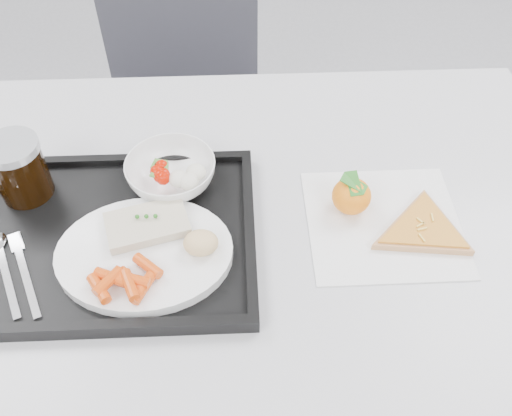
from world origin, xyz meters
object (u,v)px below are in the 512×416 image
at_px(salad_bowl, 171,173).
at_px(tangerine, 352,196).
at_px(cola_glass, 19,168).
at_px(pizza_slice, 423,229).
at_px(table, 234,242).
at_px(dinner_plate, 145,253).
at_px(chair, 182,82).
at_px(tray, 114,237).

xyz_separation_m(salad_bowl, tangerine, (0.30, -0.06, -0.00)).
xyz_separation_m(cola_glass, pizza_slice, (0.65, -0.11, -0.06)).
height_order(table, tangerine, tangerine).
height_order(dinner_plate, pizza_slice, dinner_plate).
bearing_deg(cola_glass, table, -9.86).
xyz_separation_m(chair, pizza_slice, (0.44, -0.72, 0.22)).
xyz_separation_m(dinner_plate, cola_glass, (-0.21, 0.15, 0.05)).
xyz_separation_m(table, tangerine, (0.20, 0.01, 0.10)).
distance_m(salad_bowl, tangerine, 0.30).
distance_m(chair, salad_bowl, 0.65).
bearing_deg(cola_glass, salad_bowl, 2.73).
height_order(chair, cola_glass, chair).
distance_m(chair, tangerine, 0.78).
relative_size(table, dinner_plate, 4.44).
bearing_deg(dinner_plate, tray, 140.43).
bearing_deg(table, pizza_slice, -8.72).
height_order(chair, tray, chair).
bearing_deg(tangerine, chair, 116.38).
xyz_separation_m(tray, pizza_slice, (0.50, -0.01, 0.00)).
relative_size(dinner_plate, cola_glass, 2.50).
relative_size(chair, dinner_plate, 3.44).
bearing_deg(chair, cola_glass, -108.96).
bearing_deg(table, dinner_plate, -147.32).
bearing_deg(chair, tangerine, -63.62).
distance_m(dinner_plate, pizza_slice, 0.44).
xyz_separation_m(cola_glass, tangerine, (0.54, -0.05, -0.04)).
bearing_deg(salad_bowl, tangerine, -11.98).
height_order(table, cola_glass, cola_glass).
bearing_deg(salad_bowl, table, -34.96).
height_order(dinner_plate, tangerine, tangerine).
xyz_separation_m(table, pizza_slice, (0.31, -0.05, 0.08)).
xyz_separation_m(tray, salad_bowl, (0.09, 0.11, 0.03)).
bearing_deg(pizza_slice, salad_bowl, 163.84).
bearing_deg(dinner_plate, tangerine, 16.01).
bearing_deg(dinner_plate, cola_glass, 144.97).
bearing_deg(tray, chair, 85.47).
bearing_deg(cola_glass, dinner_plate, -35.03).
relative_size(tray, dinner_plate, 1.67).
bearing_deg(cola_glass, pizza_slice, -9.32).
relative_size(dinner_plate, pizza_slice, 1.12).
bearing_deg(salad_bowl, dinner_plate, -101.84).
bearing_deg(salad_bowl, chair, 93.03).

